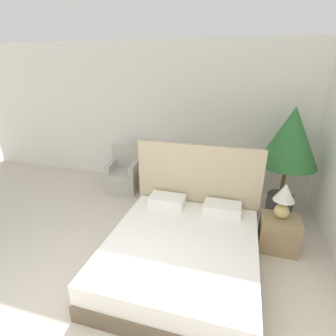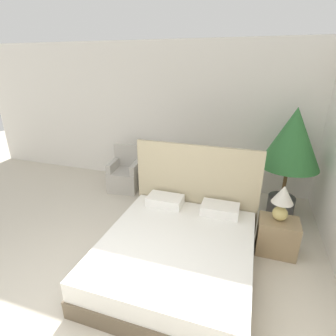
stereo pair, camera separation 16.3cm
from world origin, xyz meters
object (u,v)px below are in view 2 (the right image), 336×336
at_px(table_lamp, 282,200).
at_px(potted_palm, 292,143).
at_px(armchair_near_window_left, 125,176).
at_px(side_table, 147,181).
at_px(nightstand, 277,236).
at_px(bed, 178,249).
at_px(armchair_near_window_right, 170,182).

bearing_deg(table_lamp, potted_palm, 82.72).
xyz_separation_m(armchair_near_window_left, potted_palm, (3.04, -0.06, 1.01)).
xyz_separation_m(table_lamp, side_table, (-2.40, 1.12, -0.58)).
distance_m(nightstand, side_table, 2.67).
distance_m(bed, armchair_near_window_right, 1.99).
bearing_deg(side_table, armchair_near_window_left, 178.61).
bearing_deg(armchair_near_window_left, potted_palm, -8.62).
height_order(bed, potted_palm, potted_palm).
height_order(armchair_near_window_right, potted_palm, potted_palm).
height_order(armchair_near_window_right, side_table, armchair_near_window_right).
distance_m(potted_palm, nightstand, 1.52).
relative_size(bed, armchair_near_window_left, 2.30).
height_order(table_lamp, side_table, table_lamp).
relative_size(nightstand, side_table, 1.12).
xyz_separation_m(armchair_near_window_left, side_table, (0.50, -0.01, -0.05)).
relative_size(armchair_near_window_right, potted_palm, 0.48).
bearing_deg(table_lamp, armchair_near_window_right, 149.22).
bearing_deg(table_lamp, side_table, 154.95).
bearing_deg(armchair_near_window_right, nightstand, -25.20).
bearing_deg(side_table, table_lamp, -25.05).
xyz_separation_m(bed, armchair_near_window_left, (-1.70, 1.87, 0.00)).
height_order(bed, armchair_near_window_right, bed).
xyz_separation_m(armchair_near_window_right, side_table, (-0.50, -0.01, -0.05)).
bearing_deg(nightstand, table_lamp, 124.92).
bearing_deg(side_table, potted_palm, -0.99).
relative_size(potted_palm, side_table, 3.99).
distance_m(armchair_near_window_right, table_lamp, 2.28).
xyz_separation_m(bed, table_lamp, (1.20, 0.73, 0.53)).
bearing_deg(table_lamp, nightstand, -55.08).
bearing_deg(armchair_near_window_left, armchair_near_window_right, -7.56).
bearing_deg(bed, side_table, 122.93).
distance_m(armchair_near_window_left, table_lamp, 3.16).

